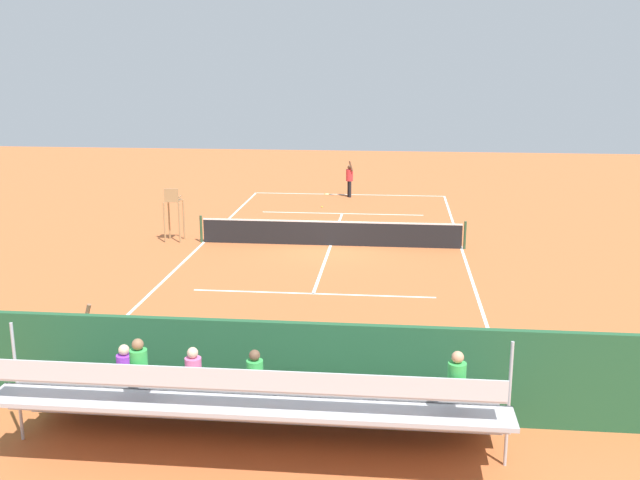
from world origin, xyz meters
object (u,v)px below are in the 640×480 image
Objects in this scene: umpire_chair at (173,209)px; courtside_bench at (426,380)px; equipment_bag at (327,395)px; tennis_ball_near at (322,207)px; tennis_net at (331,233)px; tennis_player at (349,178)px; tennis_racket at (328,194)px; line_judge at (84,347)px; bleacher_stand at (254,402)px.

courtside_bench is at bearing 125.09° from umpire_chair.
tennis_ball_near is (2.20, -20.79, -0.15)m from equipment_bag.
tennis_ball_near is at bearing -78.39° from courtside_bench.
tennis_net is 10.31m from tennis_player.
tennis_player reaches higher than tennis_racket.
courtside_bench is 24.57m from tennis_racket.
line_judge is (5.26, -0.06, 0.84)m from equipment_bag.
courtside_bench is 0.93× the size of line_judge.
bleacher_stand is at bearing 92.65° from tennis_ball_near.
courtside_bench is 0.93× the size of tennis_player.
courtside_bench is 3.20× the size of tennis_racket.
bleacher_stand reaches higher than tennis_net.
line_judge reaches higher than tennis_ball_near.
tennis_net is at bearing 179.51° from umpire_chair.
courtside_bench is at bearing 100.08° from tennis_racket.
tennis_ball_near is at bearing -98.40° from line_judge.
tennis_net is 6.25m from umpire_chair.
tennis_racket is (4.30, -24.18, -0.54)m from courtside_bench.
bleacher_stand is (0.03, 15.38, 0.43)m from tennis_net.
line_judge is (4.20, 23.64, 0.00)m from tennis_player.
equipment_bag is at bearing 179.31° from line_judge.
tennis_player is 24.01m from line_judge.
courtside_bench is (-3.19, -2.11, -0.38)m from bleacher_stand.
bleacher_stand is at bearing 33.47° from courtside_bench.
umpire_chair reaches higher than tennis_net.
equipment_bag is at bearing 96.04° from tennis_ball_near.
umpire_chair reaches higher than courtside_bench.
bleacher_stand reaches higher than equipment_bag.
line_judge is (3.06, 20.73, 0.98)m from tennis_ball_near.
bleacher_stand is 10.07× the size of equipment_bag.
equipment_bag is (2.04, 0.13, -0.38)m from courtside_bench.
tennis_net is at bearing 98.34° from tennis_ball_near.
equipment_bag is 13.64× the size of tennis_ball_near.
tennis_player is at bearing -90.33° from tennis_net.
tennis_racket is at bearing -79.92° from courtside_bench.
tennis_player is (-0.09, -25.68, 0.08)m from bleacher_stand.
tennis_net is 13.45m from equipment_bag.
tennis_player reaches higher than equipment_bag.
tennis_racket is at bearing -84.05° from tennis_net.
bleacher_stand is 5.03× the size of courtside_bench.
courtside_bench is 7.32m from line_judge.
tennis_player is 3.28m from tennis_ball_near.
courtside_bench is at bearing -146.53° from bleacher_stand.
umpire_chair reaches higher than tennis_player.
umpire_chair is at bearing -0.49° from tennis_net.
tennis_net reaches higher than courtside_bench.
umpire_chair is (6.17, -15.43, 0.38)m from bleacher_stand.
bleacher_stand reaches higher than line_judge.
tennis_ball_near is at bearing 90.86° from tennis_racket.
tennis_net reaches higher than equipment_bag.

